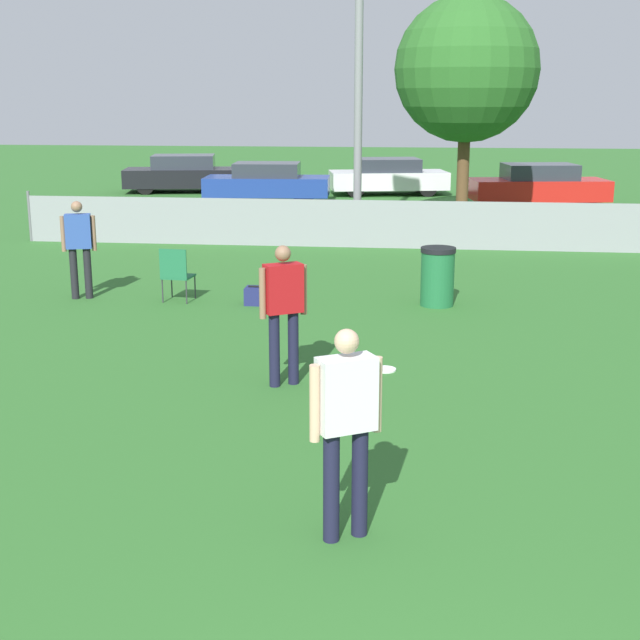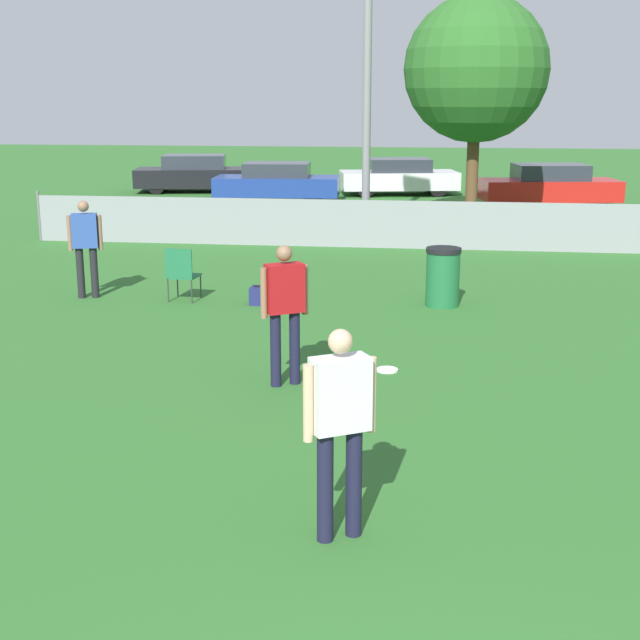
{
  "view_description": "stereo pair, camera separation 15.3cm",
  "coord_description": "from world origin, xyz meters",
  "px_view_note": "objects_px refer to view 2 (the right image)",
  "views": [
    {
      "loc": [
        -0.42,
        -2.43,
        3.41
      ],
      "look_at": [
        -1.52,
        6.89,
        1.05
      ],
      "focal_mm": 50.0,
      "sensor_mm": 36.0,
      "label": 1
    },
    {
      "loc": [
        -0.26,
        -2.41,
        3.41
      ],
      "look_at": [
        -1.52,
        6.89,
        1.05
      ],
      "focal_mm": 50.0,
      "sensor_mm": 36.0,
      "label": 2
    }
  ],
  "objects_px": {
    "tree_near_pole": "(476,70)",
    "parked_car_blue": "(277,182)",
    "light_pole": "(368,33)",
    "trash_bin": "(443,277)",
    "parked_car_red": "(549,186)",
    "spectator_in_blue": "(85,242)",
    "folding_chair_sideline": "(182,272)",
    "player_receiver_white": "(340,418)",
    "parked_car_dark": "(195,174)",
    "gear_bag_sideline": "(270,296)",
    "parked_car_white": "(399,177)",
    "frisbee_disc": "(387,370)",
    "player_defender_red": "(285,304)"
  },
  "relations": [
    {
      "from": "tree_near_pole",
      "to": "parked_car_blue",
      "type": "height_order",
      "value": "tree_near_pole"
    },
    {
      "from": "light_pole",
      "to": "trash_bin",
      "type": "relative_size",
      "value": 8.37
    },
    {
      "from": "light_pole",
      "to": "parked_car_blue",
      "type": "distance_m",
      "value": 8.91
    },
    {
      "from": "parked_car_red",
      "to": "spectator_in_blue",
      "type": "bearing_deg",
      "value": -132.1
    },
    {
      "from": "folding_chair_sideline",
      "to": "parked_car_blue",
      "type": "relative_size",
      "value": 0.22
    },
    {
      "from": "parked_car_blue",
      "to": "tree_near_pole",
      "type": "bearing_deg",
      "value": -42.12
    },
    {
      "from": "player_receiver_white",
      "to": "folding_chair_sideline",
      "type": "xyz_separation_m",
      "value": [
        -3.61,
        8.01,
        -0.49
      ]
    },
    {
      "from": "light_pole",
      "to": "parked_car_dark",
      "type": "relative_size",
      "value": 1.82
    },
    {
      "from": "tree_near_pole",
      "to": "player_receiver_white",
      "type": "bearing_deg",
      "value": -94.92
    },
    {
      "from": "parked_car_dark",
      "to": "tree_near_pole",
      "type": "bearing_deg",
      "value": -49.07
    },
    {
      "from": "player_receiver_white",
      "to": "gear_bag_sideline",
      "type": "height_order",
      "value": "player_receiver_white"
    },
    {
      "from": "parked_car_red",
      "to": "gear_bag_sideline",
      "type": "bearing_deg",
      "value": -122.13
    },
    {
      "from": "parked_car_white",
      "to": "frisbee_disc",
      "type": "bearing_deg",
      "value": -99.13
    },
    {
      "from": "parked_car_white",
      "to": "parked_car_blue",
      "type": "bearing_deg",
      "value": -154.81
    },
    {
      "from": "parked_car_dark",
      "to": "folding_chair_sideline",
      "type": "bearing_deg",
      "value": -85.83
    },
    {
      "from": "trash_bin",
      "to": "parked_car_red",
      "type": "distance_m",
      "value": 14.75
    },
    {
      "from": "light_pole",
      "to": "parked_car_red",
      "type": "xyz_separation_m",
      "value": [
        5.25,
        6.97,
        -4.21
      ]
    },
    {
      "from": "player_receiver_white",
      "to": "frisbee_disc",
      "type": "height_order",
      "value": "player_receiver_white"
    },
    {
      "from": "tree_near_pole",
      "to": "parked_car_blue",
      "type": "relative_size",
      "value": 1.43
    },
    {
      "from": "frisbee_disc",
      "to": "parked_car_white",
      "type": "xyz_separation_m",
      "value": [
        -0.88,
        21.06,
        0.63
      ]
    },
    {
      "from": "player_receiver_white",
      "to": "spectator_in_blue",
      "type": "bearing_deg",
      "value": 93.04
    },
    {
      "from": "frisbee_disc",
      "to": "parked_car_blue",
      "type": "relative_size",
      "value": 0.07
    },
    {
      "from": "player_defender_red",
      "to": "parked_car_blue",
      "type": "relative_size",
      "value": 0.41
    },
    {
      "from": "frisbee_disc",
      "to": "folding_chair_sideline",
      "type": "height_order",
      "value": "folding_chair_sideline"
    },
    {
      "from": "frisbee_disc",
      "to": "folding_chair_sideline",
      "type": "xyz_separation_m",
      "value": [
        -3.72,
        3.53,
        0.5
      ]
    },
    {
      "from": "gear_bag_sideline",
      "to": "parked_car_blue",
      "type": "distance_m",
      "value": 14.91
    },
    {
      "from": "trash_bin",
      "to": "gear_bag_sideline",
      "type": "xyz_separation_m",
      "value": [
        -2.88,
        -0.27,
        -0.35
      ]
    },
    {
      "from": "player_receiver_white",
      "to": "folding_chair_sideline",
      "type": "distance_m",
      "value": 8.8
    },
    {
      "from": "tree_near_pole",
      "to": "spectator_in_blue",
      "type": "xyz_separation_m",
      "value": [
        -6.85,
        -9.73,
        -3.1
      ]
    },
    {
      "from": "player_defender_red",
      "to": "frisbee_disc",
      "type": "bearing_deg",
      "value": 0.18
    },
    {
      "from": "player_receiver_white",
      "to": "frisbee_disc",
      "type": "distance_m",
      "value": 4.6
    },
    {
      "from": "parked_car_dark",
      "to": "parked_car_blue",
      "type": "bearing_deg",
      "value": -49.44
    },
    {
      "from": "parked_car_blue",
      "to": "parked_car_white",
      "type": "bearing_deg",
      "value": 32.88
    },
    {
      "from": "frisbee_disc",
      "to": "parked_car_white",
      "type": "height_order",
      "value": "parked_car_white"
    },
    {
      "from": "frisbee_disc",
      "to": "parked_car_red",
      "type": "height_order",
      "value": "parked_car_red"
    },
    {
      "from": "spectator_in_blue",
      "to": "trash_bin",
      "type": "relative_size",
      "value": 1.72
    },
    {
      "from": "folding_chair_sideline",
      "to": "parked_car_white",
      "type": "bearing_deg",
      "value": -93.82
    },
    {
      "from": "spectator_in_blue",
      "to": "folding_chair_sideline",
      "type": "height_order",
      "value": "spectator_in_blue"
    },
    {
      "from": "parked_car_white",
      "to": "spectator_in_blue",
      "type": "bearing_deg",
      "value": -116.1
    },
    {
      "from": "folding_chair_sideline",
      "to": "trash_bin",
      "type": "height_order",
      "value": "trash_bin"
    },
    {
      "from": "folding_chair_sideline",
      "to": "gear_bag_sideline",
      "type": "relative_size",
      "value": 1.44
    },
    {
      "from": "trash_bin",
      "to": "parked_car_dark",
      "type": "relative_size",
      "value": 0.22
    },
    {
      "from": "parked_car_white",
      "to": "light_pole",
      "type": "bearing_deg",
      "value": -103.52
    },
    {
      "from": "player_receiver_white",
      "to": "parked_car_dark",
      "type": "relative_size",
      "value": 0.38
    },
    {
      "from": "parked_car_blue",
      "to": "folding_chair_sideline",
      "type": "bearing_deg",
      "value": -89.84
    },
    {
      "from": "light_pole",
      "to": "trash_bin",
      "type": "height_order",
      "value": "light_pole"
    },
    {
      "from": "frisbee_disc",
      "to": "parked_car_dark",
      "type": "distance_m",
      "value": 22.68
    },
    {
      "from": "trash_bin",
      "to": "gear_bag_sideline",
      "type": "height_order",
      "value": "trash_bin"
    },
    {
      "from": "tree_near_pole",
      "to": "gear_bag_sideline",
      "type": "relative_size",
      "value": 9.25
    },
    {
      "from": "spectator_in_blue",
      "to": "gear_bag_sideline",
      "type": "relative_size",
      "value": 2.61
    }
  ]
}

